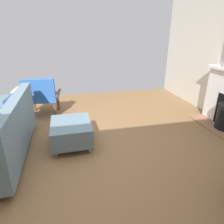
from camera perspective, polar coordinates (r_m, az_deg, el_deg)
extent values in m
cube|color=olive|center=(3.00, -11.17, -10.53)|extent=(5.83, 5.57, 0.01)
cube|color=#93664C|center=(3.92, 28.68, -4.56)|extent=(0.32, 1.26, 0.03)
cylinder|color=#B2B2B7|center=(3.73, -22.86, -4.19)|extent=(0.04, 0.04, 0.10)
cylinder|color=#B2B2B7|center=(2.46, -27.87, -19.97)|extent=(0.04, 0.04, 0.10)
cube|color=slate|center=(2.81, -26.25, -0.33)|extent=(0.18, 1.81, 0.38)
cube|color=slate|center=(3.70, -28.75, 2.73)|extent=(0.77, 0.14, 0.19)
cube|color=beige|center=(3.47, -25.67, 3.26)|extent=(0.15, 0.36, 0.36)
cube|color=#334775|center=(3.07, -27.10, 0.80)|extent=(0.18, 0.38, 0.37)
cube|color=#334775|center=(2.63, -29.20, -3.33)|extent=(0.14, 0.34, 0.34)
cylinder|color=#B2B2B7|center=(3.34, -15.86, -6.44)|extent=(0.03, 0.03, 0.09)
cylinder|color=#B2B2B7|center=(2.85, -16.05, -11.77)|extent=(0.03, 0.03, 0.09)
cylinder|color=#B2B2B7|center=(3.34, -7.85, -5.71)|extent=(0.03, 0.03, 0.09)
cylinder|color=#B2B2B7|center=(2.86, -6.54, -10.89)|extent=(0.03, 0.03, 0.09)
cube|color=slate|center=(3.00, -11.86, -5.48)|extent=(0.60, 0.72, 0.28)
cube|color=brown|center=(4.46, -15.56, 2.82)|extent=(0.05, 0.05, 0.36)
cube|color=brown|center=(4.56, -21.89, 2.45)|extent=(0.05, 0.05, 0.36)
cube|color=brown|center=(4.02, -16.42, 0.56)|extent=(0.05, 0.05, 0.36)
cube|color=brown|center=(4.13, -23.40, 0.22)|extent=(0.05, 0.05, 0.36)
cube|color=#2D60B2|center=(4.22, -19.67, 4.08)|extent=(0.65, 0.61, 0.08)
cube|color=#2D60B2|center=(3.92, -20.83, 6.24)|extent=(0.61, 0.17, 0.40)
cube|color=brown|center=(4.14, -15.49, 5.53)|extent=(0.09, 0.53, 0.04)
cube|color=brown|center=(4.28, -24.01, 4.94)|extent=(0.09, 0.53, 0.04)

